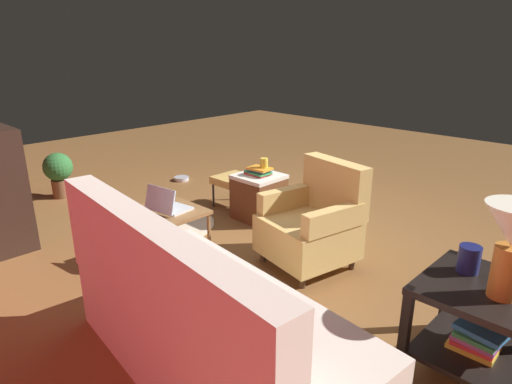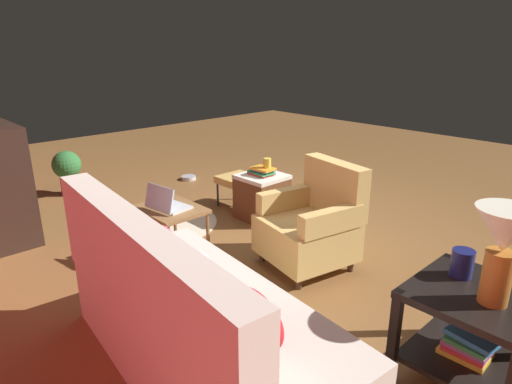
# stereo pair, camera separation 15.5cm
# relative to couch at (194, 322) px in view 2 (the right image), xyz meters

# --- Properties ---
(ground) EXTENTS (12.00, 12.00, 0.00)m
(ground) POSITION_rel_couch_xyz_m (1.05, -1.77, -0.33)
(ground) COLOR brown
(couch) EXTENTS (1.98, 1.04, 1.00)m
(couch) POSITION_rel_couch_xyz_m (0.00, 0.00, 0.00)
(couch) COLOR silver
(couch) RESTS_ON ground
(armchair) EXTENTS (0.79, 0.80, 0.87)m
(armchair) POSITION_rel_couch_xyz_m (0.39, -1.47, 0.03)
(armchair) COLOR tan
(armchair) RESTS_ON ground
(side_table) EXTENTS (0.64, 0.64, 0.55)m
(side_table) POSITION_rel_couch_xyz_m (-1.06, -1.05, 0.03)
(side_table) COLOR black
(side_table) RESTS_ON ground
(table_lamp) EXTENTS (0.30, 0.30, 0.50)m
(table_lamp) POSITION_rel_couch_xyz_m (-1.14, -1.00, 0.55)
(table_lamp) COLOR #B26B26
(table_lamp) RESTS_ON side_table
(small_vase) EXTENTS (0.12, 0.12, 0.16)m
(small_vase) POSITION_rel_couch_xyz_m (-0.92, -1.15, 0.30)
(small_vase) COLOR navy
(small_vase) RESTS_ON side_table
(book_stack_shelf) EXTENTS (0.28, 0.21, 0.14)m
(book_stack_shelf) POSITION_rel_couch_xyz_m (-1.06, -1.05, -0.11)
(book_stack_shelf) COLOR gold
(book_stack_shelf) RESTS_ON side_table
(laptop_desk) EXTENTS (0.56, 0.44, 0.48)m
(laptop_desk) POSITION_rel_couch_xyz_m (1.26, -0.67, 0.09)
(laptop_desk) COLOR olive
(laptop_desk) RESTS_ON ground
(laptop) EXTENTS (0.35, 0.29, 0.21)m
(laptop) POSITION_rel_couch_xyz_m (1.26, -0.63, 0.20)
(laptop) COLOR silver
(laptop) RESTS_ON laptop_desk
(wicker_hamper) EXTENTS (0.45, 0.45, 0.48)m
(wicker_hamper) POSITION_rel_couch_xyz_m (1.43, -1.90, -0.09)
(wicker_hamper) COLOR brown
(wicker_hamper) RESTS_ON ground
(book_stack_hamper) EXTENTS (0.28, 0.21, 0.08)m
(book_stack_hamper) POSITION_rel_couch_xyz_m (1.43, -1.90, 0.19)
(book_stack_hamper) COLOR red
(book_stack_hamper) RESTS_ON wicker_hamper
(yellow_mug) EXTENTS (0.08, 0.08, 0.10)m
(yellow_mug) POSITION_rel_couch_xyz_m (1.38, -1.93, 0.28)
(yellow_mug) COLOR yellow
(yellow_mug) RESTS_ON book_stack_hamper
(tv_remote) EXTENTS (0.08, 0.17, 0.02)m
(tv_remote) POSITION_rel_couch_xyz_m (1.53, -1.98, 0.16)
(tv_remote) COLOR #262628
(tv_remote) RESTS_ON wicker_hamper
(ottoman) EXTENTS (0.40, 0.40, 0.36)m
(ottoman) POSITION_rel_couch_xyz_m (1.87, -1.95, -0.02)
(ottoman) COLOR tan
(ottoman) RESTS_ON ground
(circular_rug) EXTENTS (1.14, 1.14, 0.01)m
(circular_rug) POSITION_rel_couch_xyz_m (2.03, -1.03, -0.33)
(circular_rug) COLOR beige
(circular_rug) RESTS_ON ground
(pet_bowl_steel) EXTENTS (0.20, 0.20, 0.05)m
(pet_bowl_steel) POSITION_rel_couch_xyz_m (3.14, -2.14, -0.31)
(pet_bowl_steel) COLOR silver
(pet_bowl_steel) RESTS_ON ground
(potted_plant) EXTENTS (0.34, 0.34, 0.55)m
(potted_plant) POSITION_rel_couch_xyz_m (3.63, -0.71, -0.00)
(potted_plant) COLOR brown
(potted_plant) RESTS_ON ground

